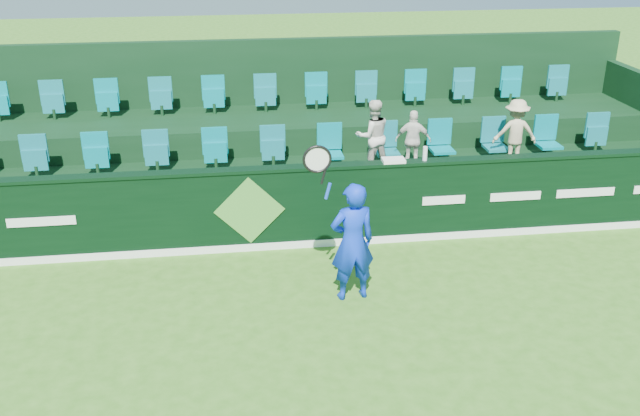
{
  "coord_description": "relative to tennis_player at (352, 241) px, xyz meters",
  "views": [
    {
      "loc": [
        -0.28,
        -6.26,
        5.07
      ],
      "look_at": [
        0.95,
        2.8,
        1.15
      ],
      "focal_mm": 40.0,
      "sensor_mm": 36.0,
      "label": 1
    }
  ],
  "objects": [
    {
      "name": "ground",
      "position": [
        -1.32,
        -2.28,
        -0.87
      ],
      "size": [
        60.0,
        60.0,
        0.0
      ],
      "primitive_type": "plane",
      "color": "#316818",
      "rests_on": "ground"
    },
    {
      "name": "sponsor_hoarding",
      "position": [
        -1.32,
        1.72,
        -0.19
      ],
      "size": [
        16.0,
        0.25,
        1.35
      ],
      "color": "black",
      "rests_on": "ground"
    },
    {
      "name": "stand_tier_front",
      "position": [
        -1.32,
        2.82,
        -0.47
      ],
      "size": [
        16.0,
        2.0,
        0.8
      ],
      "primitive_type": "cube",
      "color": "black",
      "rests_on": "ground"
    },
    {
      "name": "stand_tier_back",
      "position": [
        -1.32,
        4.72,
        -0.22
      ],
      "size": [
        16.0,
        1.8,
        1.3
      ],
      "primitive_type": "cube",
      "color": "black",
      "rests_on": "ground"
    },
    {
      "name": "stand_rear",
      "position": [
        -1.32,
        5.17,
        0.35
      ],
      "size": [
        16.0,
        4.1,
        2.6
      ],
      "color": "black",
      "rests_on": "ground"
    },
    {
      "name": "seat_row_front",
      "position": [
        -1.32,
        3.22,
        0.23
      ],
      "size": [
        13.5,
        0.5,
        0.6
      ],
      "primitive_type": "cube",
      "color": "#017680",
      "rests_on": "stand_tier_front"
    },
    {
      "name": "seat_row_back",
      "position": [
        -1.32,
        5.02,
        0.73
      ],
      "size": [
        13.5,
        0.5,
        0.6
      ],
      "primitive_type": "cube",
      "color": "#017680",
      "rests_on": "stand_tier_back"
    },
    {
      "name": "tennis_player",
      "position": [
        0.0,
        0.0,
        0.0
      ],
      "size": [
        1.06,
        0.49,
        2.32
      ],
      "color": "#0C2FCF",
      "rests_on": "ground"
    },
    {
      "name": "spectator_left",
      "position": [
        0.85,
        2.84,
        0.56
      ],
      "size": [
        0.67,
        0.55,
        1.26
      ],
      "primitive_type": "imported",
      "rotation": [
        0.0,
        0.0,
        3.28
      ],
      "color": "silver",
      "rests_on": "stand_tier_front"
    },
    {
      "name": "spectator_middle",
      "position": [
        1.57,
        2.84,
        0.46
      ],
      "size": [
        0.66,
        0.42,
        1.04
      ],
      "primitive_type": "imported",
      "rotation": [
        0.0,
        0.0,
        2.85
      ],
      "color": "silver",
      "rests_on": "stand_tier_front"
    },
    {
      "name": "spectator_right",
      "position": [
        3.39,
        2.84,
        0.52
      ],
      "size": [
        0.82,
        0.55,
        1.17
      ],
      "primitive_type": "imported",
      "rotation": [
        0.0,
        0.0,
        2.98
      ],
      "color": "#BFB186",
      "rests_on": "stand_tier_front"
    },
    {
      "name": "towel",
      "position": [
        0.95,
        1.72,
        0.51
      ],
      "size": [
        0.35,
        0.23,
        0.05
      ],
      "primitive_type": "cube",
      "color": "white",
      "rests_on": "sponsor_hoarding"
    },
    {
      "name": "drinks_bottle",
      "position": [
        1.46,
        1.72,
        0.6
      ],
      "size": [
        0.07,
        0.07,
        0.23
      ],
      "primitive_type": "cylinder",
      "color": "silver",
      "rests_on": "sponsor_hoarding"
    }
  ]
}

